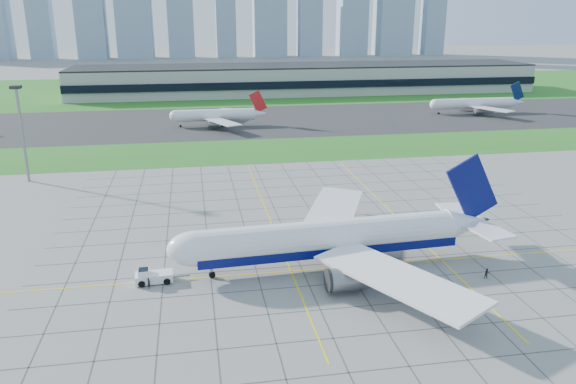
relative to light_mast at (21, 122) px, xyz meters
The scene contains 13 objects.
ground 96.89m from the light_mast, 42.88° to the right, with size 1400.00×1400.00×0.00m, color gray.
grass_median 76.07m from the light_mast, 19.65° to the left, with size 700.00×35.00×0.04m, color #246B1E.
asphalt_taxiway 107.52m from the light_mast, 48.81° to the left, with size 700.00×75.00×0.04m, color #383838.
grass_far 203.13m from the light_mast, 69.78° to the left, with size 700.00×145.00×0.04m, color #246B1E.
apron_markings 90.15m from the light_mast, 37.43° to the right, with size 120.00×130.00×0.03m.
terminal 198.37m from the light_mast, 56.29° to the left, with size 260.00×43.00×15.80m.
light_mast is the anchor object (origin of this frame).
airliner 94.86m from the light_mast, 44.42° to the right, with size 60.87×61.56×19.15m.
pushback_tug 77.82m from the light_mast, 61.63° to the right, with size 9.10×3.47×2.51m.
crew_near 79.54m from the light_mast, 62.65° to the right, with size 0.67×0.44×1.85m, color black.
crew_far 120.23m from the light_mast, 39.25° to the right, with size 0.91×0.71×1.86m, color black.
distant_jet_1 89.67m from the light_mast, 52.55° to the left, with size 36.82×42.66×14.08m.
distant_jet_2 190.33m from the light_mast, 25.49° to the left, with size 43.23×42.66×14.08m.
Camera 1 is at (-25.81, -90.11, 42.95)m, focal length 35.00 mm.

